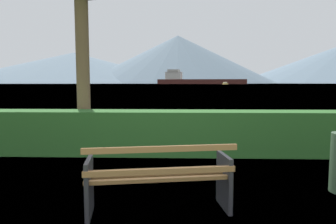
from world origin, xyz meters
name	(u,v)px	position (x,y,z in m)	size (l,w,h in m)	color
ground_plane	(159,210)	(0.00, 0.00, 0.00)	(1400.00, 1400.00, 0.00)	olive
water_surface	(178,84)	(0.00, 307.94, 0.00)	(620.00, 620.00, 0.00)	#7A99A8
park_bench	(159,178)	(0.01, -0.06, 0.43)	(1.79, 0.85, 0.87)	#A0703F
hedge_row	(167,132)	(0.00, 2.99, 0.47)	(10.82, 0.76, 0.95)	#285B23
cargo_ship_large	(195,80)	(16.12, 288.72, 3.88)	(83.87, 26.91, 13.86)	#471E19
fishing_boat_near	(225,84)	(35.13, 223.37, 0.65)	(3.29, 8.84, 1.85)	gold
distant_hills	(215,63)	(67.56, 554.16, 35.54)	(925.40, 431.47, 81.72)	slate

